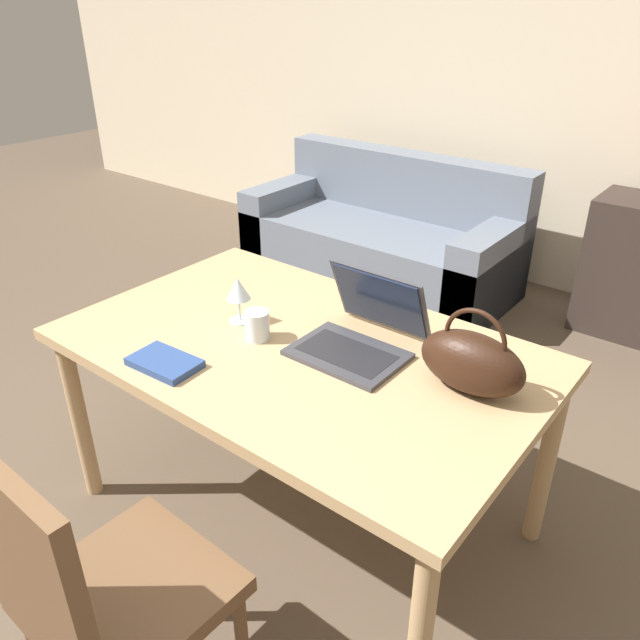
{
  "coord_description": "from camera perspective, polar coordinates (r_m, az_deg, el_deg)",
  "views": [
    {
      "loc": [
        1.14,
        -0.7,
        1.77
      ],
      "look_at": [
        0.09,
        0.65,
        0.86
      ],
      "focal_mm": 35.0,
      "sensor_mm": 36.0,
      "label": 1
    }
  ],
  "objects": [
    {
      "name": "book",
      "position": [
        1.98,
        -14.02,
        -3.8
      ],
      "size": [
        0.22,
        0.15,
        0.02
      ],
      "rotation": [
        0.0,
        0.0,
        0.06
      ],
      "color": "navy",
      "rests_on": "dining_table"
    },
    {
      "name": "wall_back",
      "position": [
        4.14,
        23.54,
        20.15
      ],
      "size": [
        10.0,
        0.06,
        2.7
      ],
      "color": "beige",
      "rests_on": "ground_plane"
    },
    {
      "name": "couch",
      "position": [
        4.19,
        5.69,
        7.23
      ],
      "size": [
        1.77,
        0.81,
        0.82
      ],
      "color": "slate",
      "rests_on": "ground_plane"
    },
    {
      "name": "wine_glass",
      "position": [
        2.15,
        -7.5,
        2.68
      ],
      "size": [
        0.08,
        0.08,
        0.17
      ],
      "color": "silver",
      "rests_on": "dining_table"
    },
    {
      "name": "ground_plane",
      "position": [
        2.22,
        -13.55,
        -25.92
      ],
      "size": [
        14.0,
        14.0,
        0.0
      ],
      "primitive_type": "plane",
      "color": "brown"
    },
    {
      "name": "dining_table",
      "position": [
        2.08,
        -1.75,
        -4.03
      ],
      "size": [
        1.57,
        0.97,
        0.74
      ],
      "color": "tan",
      "rests_on": "ground_plane"
    },
    {
      "name": "chair",
      "position": [
        1.66,
        -19.87,
        -22.24
      ],
      "size": [
        0.45,
        0.45,
        0.97
      ],
      "rotation": [
        0.0,
        0.0,
        -0.03
      ],
      "color": "brown",
      "rests_on": "ground_plane"
    },
    {
      "name": "handbag",
      "position": [
        1.82,
        13.72,
        -3.73
      ],
      "size": [
        0.32,
        0.15,
        0.26
      ],
      "color": "black",
      "rests_on": "dining_table"
    },
    {
      "name": "laptop",
      "position": [
        2.01,
        3.95,
        -0.77
      ],
      "size": [
        0.35,
        0.36,
        0.24
      ],
      "color": "#38383D",
      "rests_on": "dining_table"
    },
    {
      "name": "drinking_glass",
      "position": [
        2.06,
        -5.76,
        -0.48
      ],
      "size": [
        0.08,
        0.08,
        0.1
      ],
      "color": "silver",
      "rests_on": "dining_table"
    }
  ]
}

